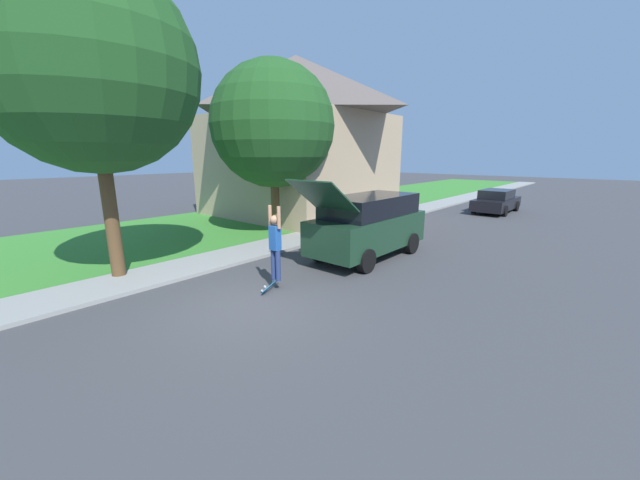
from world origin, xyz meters
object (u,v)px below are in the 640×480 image
at_px(lawn_tree_near, 91,68).
at_px(skateboard, 271,285).
at_px(skateboarder, 275,243).
at_px(lawn_tree_far, 273,125).
at_px(car_down_street, 496,201).
at_px(suv_parked, 368,224).

xyz_separation_m(lawn_tree_near, skateboard, (3.92, 2.15, -5.30)).
height_order(skateboarder, skateboard, skateboarder).
bearing_deg(lawn_tree_far, car_down_street, 66.95).
xyz_separation_m(lawn_tree_far, skateboard, (4.87, -4.61, -4.39)).
xyz_separation_m(suv_parked, skateboard, (-0.13, -4.21, -0.98)).
bearing_deg(car_down_street, skateboard, -91.88).
height_order(lawn_tree_near, lawn_tree_far, lawn_tree_near).
distance_m(lawn_tree_near, skateboard, 6.93).
relative_size(suv_parked, skateboard, 6.75).
height_order(lawn_tree_near, skateboard, lawn_tree_near).
distance_m(skateboarder, skateboard, 1.10).
distance_m(lawn_tree_far, suv_parked, 6.07).
bearing_deg(skateboard, lawn_tree_far, 136.59).
height_order(lawn_tree_near, car_down_street, lawn_tree_near).
bearing_deg(suv_parked, skateboard, -91.79).
height_order(car_down_street, skateboard, car_down_street).
bearing_deg(lawn_tree_far, skateboarder, -42.21).
xyz_separation_m(lawn_tree_near, skateboarder, (3.95, 2.31, -4.21)).
relative_size(lawn_tree_near, suv_parked, 1.52).
bearing_deg(lawn_tree_near, car_down_street, 77.05).
bearing_deg(skateboarder, car_down_street, 88.21).
relative_size(lawn_tree_far, car_down_street, 1.61).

